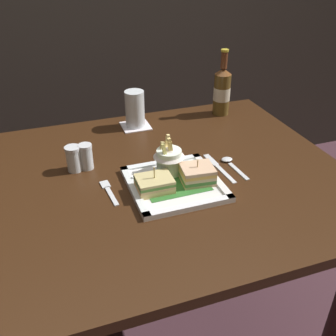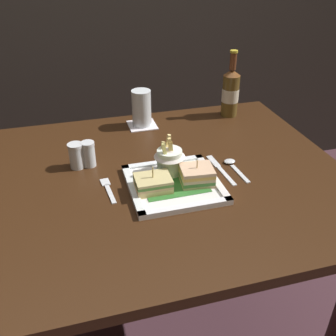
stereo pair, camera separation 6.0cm
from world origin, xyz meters
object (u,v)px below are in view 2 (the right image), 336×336
(sandwich_half_right, at_px, (197,175))
(pepper_shaker, at_px, (89,155))
(dining_table, at_px, (163,223))
(fries_cup, at_px, (169,157))
(fork, at_px, (108,188))
(square_plate, at_px, (174,184))
(water_glass, at_px, (142,110))
(sandwich_half_left, at_px, (153,183))
(knife, at_px, (220,168))
(beer_bottle, at_px, (230,92))
(spoon, at_px, (232,165))
(salt_shaker, at_px, (77,157))

(sandwich_half_right, distance_m, pepper_shaker, 0.33)
(dining_table, distance_m, sandwich_half_right, 0.24)
(fries_cup, distance_m, fork, 0.19)
(dining_table, xyz_separation_m, pepper_shaker, (-0.20, 0.11, 0.22))
(square_plate, distance_m, water_glass, 0.42)
(sandwich_half_left, height_order, knife, sandwich_half_left)
(dining_table, xyz_separation_m, fork, (-0.16, -0.03, 0.18))
(beer_bottle, height_order, fork, beer_bottle)
(water_glass, relative_size, knife, 0.73)
(square_plate, relative_size, beer_bottle, 1.01)
(knife, height_order, spoon, spoon)
(beer_bottle, xyz_separation_m, spoon, (-0.14, -0.36, -0.09))
(knife, bearing_deg, sandwich_half_right, -146.10)
(sandwich_half_left, distance_m, knife, 0.23)
(square_plate, xyz_separation_m, water_glass, (0.00, 0.41, 0.05))
(dining_table, relative_size, sandwich_half_left, 11.14)
(square_plate, xyz_separation_m, salt_shaker, (-0.25, 0.18, 0.03))
(water_glass, xyz_separation_m, salt_shaker, (-0.25, -0.24, -0.03))
(dining_table, bearing_deg, fries_cup, -38.05)
(fries_cup, bearing_deg, dining_table, 141.95)
(spoon, bearing_deg, square_plate, -164.01)
(salt_shaker, bearing_deg, dining_table, -24.53)
(spoon, height_order, salt_shaker, salt_shaker)
(knife, bearing_deg, sandwich_half_left, -163.51)
(beer_bottle, bearing_deg, pepper_shaker, -156.51)
(beer_bottle, bearing_deg, fork, -143.72)
(fork, bearing_deg, pepper_shaker, 103.92)
(square_plate, distance_m, fries_cup, 0.08)
(square_plate, bearing_deg, dining_table, 100.94)
(spoon, bearing_deg, dining_table, 176.87)
(sandwich_half_right, relative_size, knife, 0.54)
(dining_table, height_order, salt_shaker, salt_shaker)
(sandwich_half_left, relative_size, pepper_shaker, 1.23)
(beer_bottle, height_order, spoon, beer_bottle)
(sandwich_half_right, xyz_separation_m, spoon, (0.14, 0.07, -0.03))
(dining_table, relative_size, beer_bottle, 4.36)
(sandwich_half_right, bearing_deg, fork, 168.46)
(beer_bottle, height_order, salt_shaker, beer_bottle)
(fries_cup, height_order, fork, fries_cup)
(water_glass, bearing_deg, sandwich_half_right, -81.85)
(sandwich_half_left, height_order, fries_cup, fries_cup)
(fork, distance_m, knife, 0.34)
(dining_table, relative_size, square_plate, 4.32)
(fork, relative_size, spoon, 0.97)
(pepper_shaker, bearing_deg, fork, -76.08)
(square_plate, bearing_deg, spoon, 15.99)
(fork, height_order, knife, same)
(knife, distance_m, pepper_shaker, 0.39)
(water_glass, bearing_deg, sandwich_half_left, -98.32)
(beer_bottle, xyz_separation_m, pepper_shaker, (-0.56, -0.24, -0.06))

